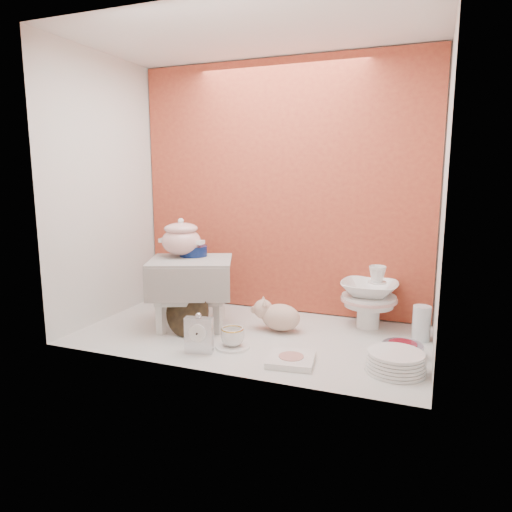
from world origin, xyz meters
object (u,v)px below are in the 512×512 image
Objects in this scene: plush_pig at (281,317)px; floral_platter at (186,279)px; mantel_clock at (199,333)px; gold_rim_teacup at (233,337)px; step_stool at (191,293)px; porcelain_tower at (369,297)px; soup_tureen at (181,237)px; crystal_bowl at (402,350)px; dinner_plate_stack at (396,362)px; blue_white_vase at (193,288)px.

floral_platter is at bearing -177.12° from plush_pig.
floral_platter reaches higher than mantel_clock.
step_stool is at bearing 147.78° from gold_rim_teacup.
plush_pig is (0.49, 0.10, -0.11)m from step_stool.
porcelain_tower is at bearing 43.48° from gold_rim_teacup.
soup_tureen is 0.43m from floral_platter.
mantel_clock is 1.02× the size of crystal_bowl.
plush_pig is (0.27, 0.43, -0.02)m from mantel_clock.
plush_pig is 2.36× the size of gold_rim_teacup.
dinner_plate_stack is (0.89, 0.11, -0.05)m from mantel_clock.
mantel_clock is 0.90m from dinner_plate_stack.
blue_white_vase is 0.73m from plush_pig.
crystal_bowl is (1.12, -0.03, -0.16)m from step_stool.
soup_tureen is 0.71× the size of floral_platter.
blue_white_vase is 1.43m from dinner_plate_stack.
dinner_plate_stack is at bearing -33.35° from step_stool.
floral_platter is at bearing 115.81° from soup_tureen.
soup_tureen is 0.66m from gold_rim_teacup.
crystal_bowl is at bearing -60.04° from porcelain_tower.
plush_pig reaches higher than crystal_bowl.
step_stool is 1.70× the size of soup_tureen.
porcelain_tower reaches higher than crystal_bowl.
porcelain_tower is at bearing 109.16° from dinner_plate_stack.
blue_white_vase is 1.97× the size of gold_rim_teacup.
blue_white_vase is 1.17× the size of mantel_clock.
soup_tureen is at bearing -70.55° from blue_white_vase.
porcelain_tower is at bearing 48.93° from plush_pig.
porcelain_tower is (-0.19, 0.55, 0.13)m from dinner_plate_stack.
plush_pig is at bearing 4.37° from soup_tureen.
porcelain_tower is (0.70, 0.66, 0.08)m from mantel_clock.
plush_pig is 0.50m from porcelain_tower.
mantel_clock is 1.68× the size of gold_rim_teacup.
dinner_plate_stack is 0.19m from crystal_bowl.
crystal_bowl is at bearing 9.38° from plush_pig.
soup_tureen is 0.95× the size of plush_pig.
blue_white_vase is 0.79m from gold_rim_teacup.
soup_tureen reaches higher than porcelain_tower.
soup_tureen is 1.00× the size of dinner_plate_stack.
floral_platter is at bearing 101.45° from step_stool.
floral_platter is 0.78m from gold_rim_teacup.
floral_platter reaches higher than dinner_plate_stack.
floral_platter is 0.79m from mantel_clock.
blue_white_vase is 0.64× the size of porcelain_tower.
plush_pig is at bearing -10.99° from step_stool.
step_stool is 0.43m from gold_rim_teacup.
soup_tureen is 0.73× the size of porcelain_tower.
mantel_clock is at bearing -56.30° from floral_platter.
mantel_clock is at bearing -51.54° from soup_tureen.
gold_rim_teacup is at bearing -43.95° from floral_platter.
crystal_bowl is at bearing 13.50° from gold_rim_teacup.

